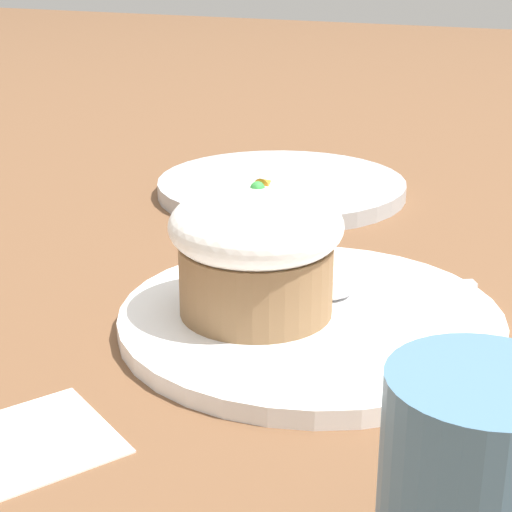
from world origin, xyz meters
The scene contains 7 objects.
ground_plane centered at (0.00, 0.00, 0.00)m, with size 4.00×4.00×0.00m, color brown.
dessert_plate centered at (0.00, 0.00, 0.01)m, with size 0.25×0.25×0.01m.
carrot_cake centered at (-0.02, 0.03, 0.06)m, with size 0.11×0.11×0.09m.
spoon centered at (0.04, -0.02, 0.02)m, with size 0.09×0.12×0.01m.
coffee_cup centered at (-0.21, -0.15, 0.05)m, with size 0.10×0.07×0.10m.
side_plate centered at (0.28, 0.14, 0.01)m, with size 0.25×0.25×0.02m.
paper_napkin centered at (-0.19, 0.08, 0.00)m, with size 0.12×0.11×0.00m.
Camera 1 is at (-0.48, -0.18, 0.24)m, focal length 60.00 mm.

